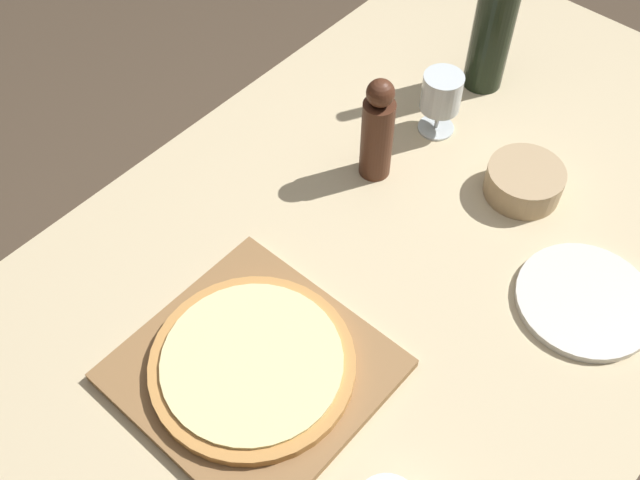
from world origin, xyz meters
The scene contains 9 objects.
ground_plane centered at (0.00, 0.00, 0.00)m, with size 12.00×12.00×0.00m, color #4C3D2D.
dining_table centered at (0.00, 0.00, 0.66)m, with size 0.99×1.61×0.74m.
cutting_board centered at (-0.02, -0.36, 0.75)m, with size 0.36×0.35×0.02m.
pizza centered at (-0.02, -0.36, 0.77)m, with size 0.31×0.31×0.02m.
wine_bottle centered at (-0.14, 0.43, 0.89)m, with size 0.08×0.08×0.37m.
pepper_mill centered at (-0.15, 0.09, 0.84)m, with size 0.06×0.06×0.21m.
wine_glass centered at (-0.13, 0.26, 0.83)m, with size 0.08×0.08×0.13m.
small_bowl centered at (0.09, 0.23, 0.77)m, with size 0.14×0.14×0.06m.
dinner_plate centered at (0.29, 0.09, 0.75)m, with size 0.23×0.23×0.01m.
Camera 1 is at (0.41, -0.70, 1.77)m, focal length 42.00 mm.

